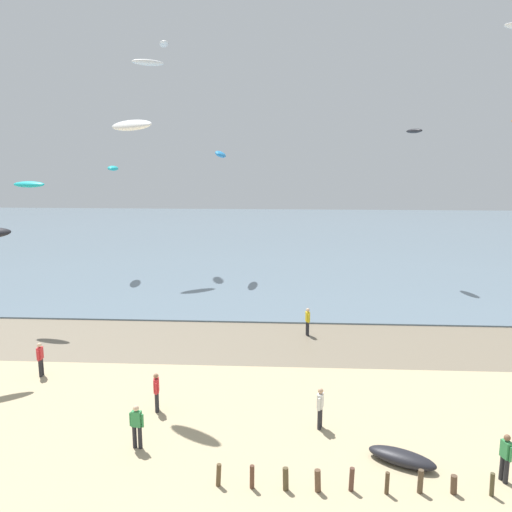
% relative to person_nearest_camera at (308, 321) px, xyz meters
% --- Properties ---
extents(wet_sand_strip, '(120.00, 7.13, 0.01)m').
position_rel_person_nearest_camera_xyz_m(wet_sand_strip, '(-2.72, -1.38, -0.91)').
color(wet_sand_strip, '#7A6D59').
rests_on(wet_sand_strip, ground).
extents(sea, '(160.00, 70.00, 0.10)m').
position_rel_person_nearest_camera_xyz_m(sea, '(-2.72, 37.19, -0.87)').
color(sea, slate).
rests_on(sea, ground).
extents(groyne_mid, '(18.90, 0.35, 0.82)m').
position_rel_person_nearest_camera_xyz_m(groyne_mid, '(5.71, -15.10, -0.55)').
color(groyne_mid, brown).
rests_on(groyne_mid, ground).
extents(person_nearest_camera, '(0.28, 0.56, 1.71)m').
position_rel_person_nearest_camera_xyz_m(person_nearest_camera, '(0.00, 0.00, 0.00)').
color(person_nearest_camera, '#232328').
rests_on(person_nearest_camera, ground).
extents(person_by_waterline, '(0.56, 0.28, 1.71)m').
position_rel_person_nearest_camera_xyz_m(person_by_waterline, '(-6.85, -12.91, 0.00)').
color(person_by_waterline, '#232328').
rests_on(person_by_waterline, ground).
extents(person_left_flank, '(0.30, 0.56, 1.71)m').
position_rel_person_nearest_camera_xyz_m(person_left_flank, '(0.07, -11.05, 0.00)').
color(person_left_flank, '#232328').
rests_on(person_left_flank, ground).
extents(person_right_flank, '(0.28, 0.56, 1.71)m').
position_rel_person_nearest_camera_xyz_m(person_right_flank, '(-6.81, -10.01, 0.00)').
color(person_right_flank, '#232328').
rests_on(person_right_flank, ground).
extents(person_far_down_beach, '(0.31, 0.55, 1.71)m').
position_rel_person_nearest_camera_xyz_m(person_far_down_beach, '(6.04, -14.25, 0.00)').
color(person_far_down_beach, '#232328').
rests_on(person_far_down_beach, ground).
extents(person_trailing_behind, '(0.25, 0.57, 1.71)m').
position_rel_person_nearest_camera_xyz_m(person_trailing_behind, '(-13.43, -6.71, 0.00)').
color(person_trailing_behind, '#232328').
rests_on(person_trailing_behind, ground).
extents(grounded_kite, '(2.56, 1.92, 0.49)m').
position_rel_person_nearest_camera_xyz_m(grounded_kite, '(2.83, -13.42, -0.67)').
color(grounded_kite, black).
rests_on(grounded_kite, ground).
extents(kite_aloft_0, '(1.38, 2.85, 0.52)m').
position_rel_person_nearest_camera_xyz_m(kite_aloft_0, '(-16.71, 15.92, 8.63)').
color(kite_aloft_0, '#19B2B7').
extents(kite_aloft_1, '(2.40, 1.33, 0.50)m').
position_rel_person_nearest_camera_xyz_m(kite_aloft_1, '(-17.59, 1.99, 8.02)').
color(kite_aloft_1, '#19B2B7').
extents(kite_aloft_4, '(1.13, 2.93, 0.85)m').
position_rel_person_nearest_camera_xyz_m(kite_aloft_4, '(-7.16, 16.23, 9.85)').
color(kite_aloft_4, '#2384D1').
extents(kite_aloft_5, '(3.06, 2.51, 0.61)m').
position_rel_person_nearest_camera_xyz_m(kite_aloft_5, '(-13.72, 17.83, 17.81)').
color(kite_aloft_5, white).
extents(kite_aloft_6, '(1.48, 2.80, 0.49)m').
position_rel_person_nearest_camera_xyz_m(kite_aloft_6, '(-13.29, 22.56, 20.27)').
color(kite_aloft_6, white).
extents(kite_aloft_7, '(1.36, 2.43, 0.38)m').
position_rel_person_nearest_camera_xyz_m(kite_aloft_7, '(9.27, 15.33, 11.77)').
color(kite_aloft_7, black).
extents(kite_aloft_8, '(2.65, 2.20, 0.70)m').
position_rel_person_nearest_camera_xyz_m(kite_aloft_8, '(-8.37, -6.64, 11.19)').
color(kite_aloft_8, white).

